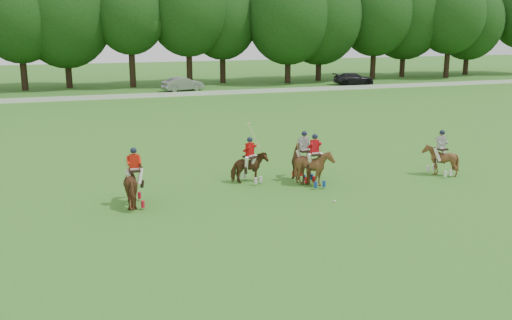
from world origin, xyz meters
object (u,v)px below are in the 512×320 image
object	(u,v)px
polo_red_a	(135,185)
polo_stripe_b	(440,159)
polo_ball	(335,201)
car_right	(354,79)
polo_red_c	(314,167)
car_mid	(183,84)
polo_stripe_a	(304,163)
polo_red_b	(250,167)

from	to	relation	value
polo_red_a	polo_stripe_b	world-z (taller)	polo_red_a
polo_stripe_b	polo_ball	size ratio (longest dim) A/B	24.76
car_right	polo_red_c	world-z (taller)	polo_red_c
car_mid	polo_red_a	size ratio (longest dim) A/B	1.88
car_mid	polo_red_c	distance (m)	38.36
polo_stripe_b	polo_ball	distance (m)	7.16
polo_stripe_a	polo_red_c	bearing A→B (deg)	-79.47
polo_stripe_b	polo_red_b	bearing A→B (deg)	170.02
polo_red_a	polo_red_b	xyz separation A→B (m)	(5.42, 1.78, -0.13)
car_right	polo_red_b	xyz separation A→B (m)	(-24.77, -36.95, 0.05)
polo_red_c	polo_ball	xyz separation A→B (m)	(-0.19, -2.55, -0.83)
car_right	polo_red_b	size ratio (longest dim) A/B	1.80
car_mid	polo_red_a	xyz separation A→B (m)	(-9.55, -38.73, 0.14)
polo_red_a	polo_stripe_a	xyz separation A→B (m)	(7.88, 1.24, -0.01)
car_mid	polo_stripe_b	bearing A→B (deg)	171.51
car_mid	polo_red_b	size ratio (longest dim) A/B	1.67
car_right	polo_stripe_b	xyz separation A→B (m)	(-15.60, -38.57, 0.09)
car_right	polo_red_b	distance (m)	44.49
car_mid	polo_stripe_b	distance (m)	38.90
polo_red_b	polo_stripe_a	distance (m)	2.52
car_mid	polo_red_a	bearing A→B (deg)	150.22
polo_red_b	car_right	bearing A→B (deg)	56.17
polo_red_b	polo_stripe_a	world-z (taller)	polo_red_b
polo_red_c	car_right	bearing A→B (deg)	59.98
polo_stripe_b	polo_ball	world-z (taller)	polo_stripe_b
polo_stripe_b	car_right	bearing A→B (deg)	67.97
polo_stripe_a	polo_red_b	bearing A→B (deg)	167.71
polo_red_a	polo_red_c	bearing A→B (deg)	2.82
car_right	polo_stripe_a	distance (m)	43.63
car_mid	polo_stripe_a	world-z (taller)	polo_stripe_a
car_right	polo_ball	size ratio (longest dim) A/B	53.74
polo_red_b	polo_red_a	bearing A→B (deg)	-161.86
polo_red_b	polo_ball	size ratio (longest dim) A/B	29.93
polo_red_a	polo_red_c	size ratio (longest dim) A/B	1.00
car_right	polo_red_c	size ratio (longest dim) A/B	2.02
car_right	polo_red_a	size ratio (longest dim) A/B	2.01
polo_stripe_a	car_mid	bearing A→B (deg)	87.46
polo_red_a	polo_red_c	xyz separation A→B (m)	(8.04, 0.40, -0.01)
polo_stripe_a	polo_ball	distance (m)	3.49
polo_red_b	polo_stripe_b	bearing A→B (deg)	-9.98
polo_red_a	polo_red_c	world-z (taller)	polo_red_a
polo_red_c	polo_stripe_b	world-z (taller)	polo_red_c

